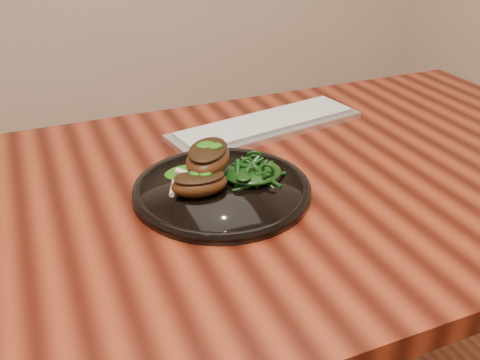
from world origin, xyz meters
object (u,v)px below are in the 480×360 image
object	(u,v)px
keyboard	(266,125)
desk	(231,228)
lamb_chop_front	(199,182)
plate	(222,189)
greens_heap	(253,169)

from	to	relation	value
keyboard	desk	bearing A→B (deg)	-128.89
lamb_chop_front	keyboard	xyz separation A→B (m)	(0.23, 0.23, -0.03)
lamb_chop_front	keyboard	size ratio (longest dim) A/B	0.23
plate	desk	bearing A→B (deg)	34.98
plate	lamb_chop_front	world-z (taller)	lamb_chop_front
plate	keyboard	size ratio (longest dim) A/B	0.67
lamb_chop_front	keyboard	bearing A→B (deg)	45.12
desk	keyboard	distance (m)	0.28
desk	keyboard	bearing A→B (deg)	51.11
greens_heap	keyboard	distance (m)	0.25
desk	plate	size ratio (longest dim) A/B	5.40
plate	keyboard	world-z (taller)	keyboard
plate	lamb_chop_front	distance (m)	0.05
desk	plate	world-z (taller)	plate
desk	greens_heap	size ratio (longest dim) A/B	15.83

